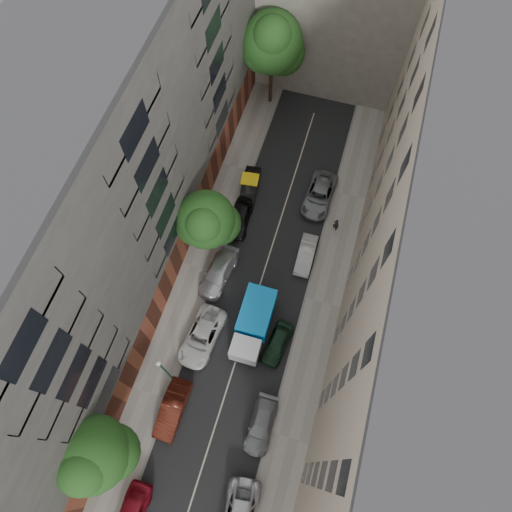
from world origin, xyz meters
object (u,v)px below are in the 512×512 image
at_px(car_right_4, 319,195).
at_px(car_left_3, 218,273).
at_px(pedestrian, 336,225).
at_px(car_right_1, 261,425).
at_px(car_right_2, 277,343).
at_px(tree_near, 93,457).
at_px(car_left_4, 240,218).
at_px(car_left_5, 250,186).
at_px(tree_mid, 207,222).
at_px(car_left_1, 173,409).
at_px(car_right_3, 306,255).
at_px(tarp_truck, 253,324).
at_px(lamp_post, 164,370).
at_px(car_left_2, 202,337).
at_px(tree_far, 273,45).

bearing_deg(car_right_4, car_left_3, -119.94).
distance_m(car_left_3, pedestrian, 11.24).
bearing_deg(car_right_1, car_right_2, 94.24).
bearing_deg(car_right_4, tree_near, -106.46).
bearing_deg(car_left_4, tree_near, -101.09).
relative_size(car_left_5, tree_mid, 0.55).
bearing_deg(tree_mid, pedestrian, 26.95).
distance_m(car_left_4, car_right_1, 17.54).
relative_size(car_left_1, car_right_1, 1.04).
height_order(car_right_1, car_right_3, car_right_3).
xyz_separation_m(tarp_truck, lamp_post, (-4.80, -5.66, 2.48)).
bearing_deg(lamp_post, car_right_3, 60.89).
height_order(car_left_3, car_right_3, car_left_3).
relative_size(tarp_truck, car_right_3, 1.50).
xyz_separation_m(tarp_truck, pedestrian, (4.33, 10.94, -0.58)).
xyz_separation_m(car_left_1, car_left_4, (-0.09, 17.03, -0.03)).
height_order(car_left_3, lamp_post, lamp_post).
relative_size(car_left_2, lamp_post, 0.85).
bearing_deg(car_right_1, tree_far, 104.22).
height_order(car_left_3, car_left_4, car_left_3).
bearing_deg(tree_far, car_left_3, -86.89).
xyz_separation_m(tarp_truck, car_right_2, (2.20, -0.76, -0.84)).
distance_m(car_left_5, pedestrian, 8.75).
height_order(car_left_5, tree_mid, tree_mid).
relative_size(car_left_1, car_left_5, 1.12).
relative_size(car_left_3, car_right_3, 1.27).
bearing_deg(car_right_2, tarp_truck, 168.83).
height_order(tree_near, tree_mid, tree_near).
height_order(car_left_5, lamp_post, lamp_post).
bearing_deg(tree_near, car_right_2, 51.77).
bearing_deg(lamp_post, car_left_2, 73.47).
bearing_deg(tarp_truck, car_left_3, 138.65).
height_order(car_left_1, car_right_1, car_left_1).
distance_m(car_left_2, car_left_4, 11.21).
distance_m(car_left_4, tree_far, 15.89).
xyz_separation_m(tree_mid, lamp_post, (0.77, -11.57, -0.98)).
relative_size(car_left_1, lamp_post, 0.74).
relative_size(tree_far, pedestrian, 6.66).
xyz_separation_m(car_right_3, tree_mid, (-8.07, -1.53, 4.31)).
bearing_deg(tree_mid, car_left_3, -58.83).
bearing_deg(car_right_4, tree_far, 129.27).
xyz_separation_m(car_right_1, tree_far, (-7.99, 30.69, 6.47)).
distance_m(car_right_4, tree_mid, 11.75).
xyz_separation_m(tarp_truck, tree_mid, (-5.57, 5.91, 3.46)).
height_order(car_left_1, lamp_post, lamp_post).
relative_size(tree_mid, lamp_post, 1.19).
height_order(car_right_4, tree_far, tree_far).
height_order(car_left_3, tree_near, tree_near).
xyz_separation_m(tarp_truck, car_left_4, (-4.04, 9.24, -0.78)).
bearing_deg(tree_mid, car_right_2, -40.63).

